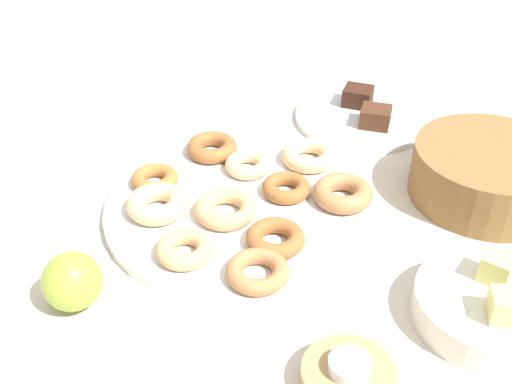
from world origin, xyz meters
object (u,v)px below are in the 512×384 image
(donut_0, at_px, (343,193))
(donut_9, at_px, (212,147))
(donut_5, at_px, (258,271))
(donut_10, at_px, (309,156))
(donut_plate, at_px, (238,208))
(donut_1, at_px, (157,204))
(candle_holder, at_px, (348,379))
(melon_chunk_left, at_px, (497,268))
(donut_6, at_px, (226,209))
(donut_8, at_px, (156,178))
(basket, at_px, (489,174))
(donut_2, at_px, (184,249))
(brownie_near, at_px, (358,96))
(fruit_bowl, at_px, (488,308))
(donut_7, at_px, (286,188))
(tealight, at_px, (349,366))
(cake_plate, at_px, (361,118))
(donut_4, at_px, (248,165))
(melon_chunk_right, at_px, (505,306))
(brownie_far, at_px, (376,117))
(apple, at_px, (72,281))
(donut_3, at_px, (275,238))

(donut_0, distance_m, donut_9, 0.25)
(donut_5, bearing_deg, donut_10, -175.72)
(donut_9, bearing_deg, donut_0, 78.13)
(donut_plate, bearing_deg, donut_1, -59.25)
(candle_holder, height_order, melon_chunk_left, melon_chunk_left)
(donut_5, xyz_separation_m, melon_chunk_left, (-0.08, 0.29, 0.03))
(donut_0, height_order, donut_9, donut_0)
(donut_6, bearing_deg, donut_10, 159.19)
(donut_8, relative_size, basket, 0.31)
(donut_2, height_order, brownie_near, brownie_near)
(fruit_bowl, bearing_deg, donut_1, -93.70)
(donut_7, relative_size, tealight, 1.60)
(donut_9, bearing_deg, donut_1, -2.35)
(cake_plate, distance_m, fruit_bowl, 0.52)
(tealight, xyz_separation_m, melon_chunk_left, (-0.19, 0.14, 0.02))
(candle_holder, relative_size, tealight, 2.22)
(donut_4, xyz_separation_m, tealight, (0.35, 0.26, 0.01))
(donut_1, xyz_separation_m, melon_chunk_right, (0.06, 0.49, 0.03))
(melon_chunk_left, bearing_deg, fruit_bowl, 0.00)
(donut_8, relative_size, melon_chunk_right, 2.06)
(brownie_far, bearing_deg, cake_plate, -135.00)
(melon_chunk_right, distance_m, apple, 0.52)
(donut_4, height_order, melon_chunk_left, melon_chunk_left)
(donut_8, relative_size, donut_9, 0.86)
(donut_3, bearing_deg, melon_chunk_left, 91.88)
(donut_0, bearing_deg, donut_1, -62.88)
(donut_0, relative_size, candle_holder, 0.87)
(donut_5, height_order, donut_9, donut_9)
(melon_chunk_left, relative_size, apple, 0.47)
(brownie_far, bearing_deg, donut_7, -16.61)
(donut_9, distance_m, tealight, 0.50)
(brownie_near, xyz_separation_m, fruit_bowl, (0.48, 0.28, -0.01))
(donut_6, bearing_deg, apple, -27.11)
(donut_3, distance_m, cake_plate, 0.42)
(brownie_near, bearing_deg, candle_holder, 12.98)
(donut_7, xyz_separation_m, apple, (0.31, -0.18, 0.01))
(donut_6, xyz_separation_m, melon_chunk_left, (0.03, 0.38, 0.03))
(donut_6, bearing_deg, donut_7, 142.91)
(cake_plate, distance_m, candle_holder, 0.62)
(melon_chunk_right, bearing_deg, donut_2, -88.29)
(candle_holder, xyz_separation_m, apple, (0.00, -0.36, 0.02))
(melon_chunk_right, bearing_deg, brownie_near, -149.99)
(donut_0, height_order, donut_7, donut_0)
(donut_2, relative_size, donut_8, 1.07)
(brownie_near, height_order, tealight, brownie_near)
(donut_2, distance_m, donut_3, 0.13)
(donut_8, relative_size, apple, 0.97)
(donut_6, height_order, melon_chunk_right, melon_chunk_right)
(donut_1, bearing_deg, donut_6, 105.82)
(donut_6, relative_size, donut_10, 1.01)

